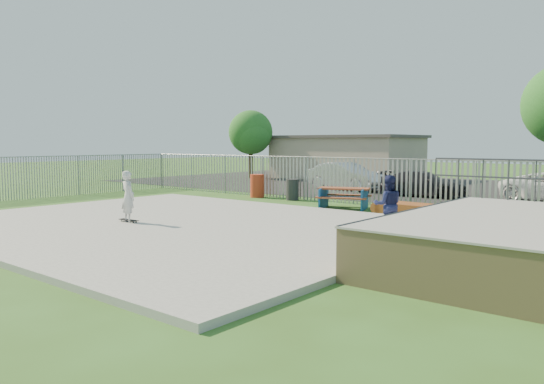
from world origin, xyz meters
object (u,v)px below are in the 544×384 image
Objects in this scene: funbox at (408,209)px; trash_bin_red at (257,186)px; picnic_table at (344,198)px; car_dark at (423,184)px; skater_navy at (388,205)px; tree_left at (251,133)px; car_silver at (346,176)px; skater_white at (128,197)px; trash_bin_grey at (292,190)px.

trash_bin_red is at bearing 174.76° from funbox.
picnic_table is 5.74m from trash_bin_red.
skater_navy is (4.06, -11.61, 0.32)m from car_dark.
funbox is 8.57m from trash_bin_red.
tree_left reaches higher than picnic_table.
tree_left reaches higher than trash_bin_red.
car_silver is 2.87× the size of skater_navy.
skater_white reaches higher than funbox.
trash_bin_red is at bearing -46.89° from tree_left.
trash_bin_grey is at bearing 171.32° from funbox.
trash_bin_grey is 6.15m from car_silver.
car_silver is at bearing -74.58° from skater_white.
trash_bin_grey is at bearing -163.66° from car_silver.
picnic_table is 0.49× the size of tree_left.
picnic_table is 2.53× the size of trash_bin_grey.
trash_bin_grey is 9.56m from skater_white.
picnic_table is 1.12× the size of funbox.
car_dark is at bearing 41.11° from trash_bin_red.
picnic_table is at bearing -140.68° from car_silver.
car_dark reaches higher than funbox.
car_silver is (-7.25, 7.41, 0.57)m from funbox.
trash_bin_red is 1.15× the size of trash_bin_grey.
trash_bin_red is 8.17m from car_dark.
skater_white is (-3.31, -14.80, 0.32)m from car_dark.
picnic_table is 1.52× the size of skater_navy.
funbox is at bearing -32.54° from tree_left.
car_silver is at bearing -20.97° from tree_left.
skater_white is at bearing -85.52° from trash_bin_grey.
skater_navy reaches higher than trash_bin_red.
car_silver is 0.92× the size of tree_left.
skater_navy is (10.22, -6.24, 0.40)m from trash_bin_red.
tree_left is 23.54m from skater_white.
funbox is 2.27× the size of trash_bin_grey.
car_dark is (0.52, 6.49, 0.21)m from picnic_table.
car_silver is 15.32m from skater_navy.
trash_bin_red is 0.24× the size of car_silver.
trash_bin_grey is 10.30m from skater_navy.
tree_left is (-15.84, 4.97, 2.78)m from car_dark.
trash_bin_grey is 0.21× the size of car_silver.
tree_left is (-10.91, 4.18, 2.63)m from car_silver.
car_dark reaches higher than trash_bin_grey.
picnic_table is 1.52× the size of skater_white.
tree_left is at bearing 77.19° from car_silver.
funbox is at bearing -23.31° from picnic_table.
trash_bin_red is at bearing 127.87° from car_dark.
trash_bin_red is 9.86m from skater_white.
car_silver is at bearing -91.13° from skater_navy.
car_dark is at bearing -107.78° from skater_navy.
skater_navy reaches higher than picnic_table.
trash_bin_red is (-5.63, 1.12, 0.13)m from picnic_table.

